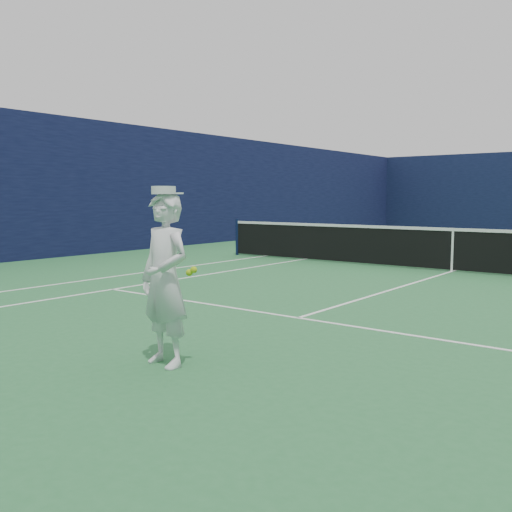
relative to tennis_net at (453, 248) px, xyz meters
The scene contains 5 objects.
ground 0.55m from the tennis_net, ahead, with size 80.00×80.00×0.00m, color #276737.
court_markings 0.55m from the tennis_net, ahead, with size 11.03×23.83×0.01m.
windscreen_fence 1.45m from the tennis_net, ahead, with size 20.12×36.12×4.00m.
tennis_net is the anchor object (origin of this frame).
tennis_player 9.11m from the tennis_net, 88.91° to the right, with size 0.76×0.53×1.81m.
Camera 1 is at (4.36, -13.04, 1.70)m, focal length 40.00 mm.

